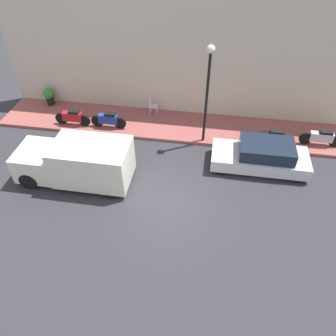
% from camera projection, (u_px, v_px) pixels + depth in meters
% --- Properties ---
extents(ground_plane, '(60.00, 60.00, 0.00)m').
position_uv_depth(ground_plane, '(166.00, 202.00, 12.76)').
color(ground_plane, '#2D2D33').
extents(sidewalk, '(2.61, 18.49, 0.15)m').
position_uv_depth(sidewalk, '(182.00, 127.00, 16.49)').
color(sidewalk, '#934C47').
rests_on(sidewalk, ground_plane).
extents(building_facade, '(0.30, 18.49, 6.10)m').
position_uv_depth(building_facade, '(188.00, 58.00, 15.58)').
color(building_facade, beige).
rests_on(building_facade, ground_plane).
extents(parked_car, '(1.68, 4.08, 1.28)m').
position_uv_depth(parked_car, '(262.00, 156.00, 13.93)').
color(parked_car, silver).
rests_on(parked_car, ground_plane).
extents(delivery_van, '(1.86, 4.62, 1.84)m').
position_uv_depth(delivery_van, '(76.00, 162.00, 13.13)').
color(delivery_van, silver).
rests_on(delivery_van, ground_plane).
extents(motorcycle_red, '(0.30, 1.79, 0.81)m').
position_uv_depth(motorcycle_red, '(73.00, 117.00, 16.19)').
color(motorcycle_red, '#B21E1E').
rests_on(motorcycle_red, sidewalk).
extents(scooter_silver, '(0.30, 1.90, 0.79)m').
position_uv_depth(scooter_silver, '(321.00, 137.00, 14.96)').
color(scooter_silver, '#B7B7BF').
rests_on(scooter_silver, sidewalk).
extents(motorcycle_black, '(0.30, 2.03, 0.74)m').
position_uv_depth(motorcycle_black, '(273.00, 137.00, 15.03)').
color(motorcycle_black, black).
rests_on(motorcycle_black, sidewalk).
extents(motorcycle_blue, '(0.30, 1.76, 0.83)m').
position_uv_depth(motorcycle_blue, '(108.00, 120.00, 16.02)').
color(motorcycle_blue, navy).
rests_on(motorcycle_blue, sidewalk).
extents(streetlamp, '(0.34, 0.34, 4.54)m').
position_uv_depth(streetlamp, '(208.00, 81.00, 13.52)').
color(streetlamp, black).
rests_on(streetlamp, sidewalk).
extents(potted_plant, '(0.59, 0.59, 0.96)m').
position_uv_depth(potted_plant, '(49.00, 95.00, 17.59)').
color(potted_plant, black).
rests_on(potted_plant, sidewalk).
extents(cafe_chair, '(0.40, 0.40, 0.93)m').
position_uv_depth(cafe_chair, '(152.00, 105.00, 16.89)').
color(cafe_chair, silver).
rests_on(cafe_chair, sidewalk).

